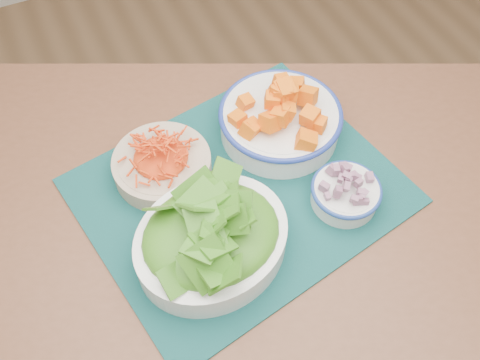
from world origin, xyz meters
The scene contains 6 objects.
table centered at (-0.20, 0.14, 0.64)m, with size 1.30×1.12×0.75m.
placemat centered at (-0.19, 0.18, 0.75)m, with size 0.51×0.42×0.00m, color #082D2D.
carrot_bowl centered at (-0.30, 0.28, 0.78)m, with size 0.21×0.21×0.06m.
squash_bowl centered at (-0.07, 0.27, 0.81)m, with size 0.23×0.23×0.11m.
lettuce_bowl centered at (-0.28, 0.10, 0.80)m, with size 0.29×0.26×0.11m.
onion_bowl centered at (-0.04, 0.09, 0.78)m, with size 0.13×0.13×0.06m.
Camera 1 is at (-0.41, -0.29, 1.52)m, focal length 40.00 mm.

